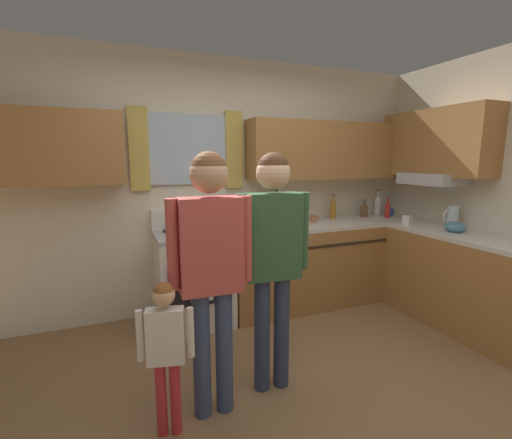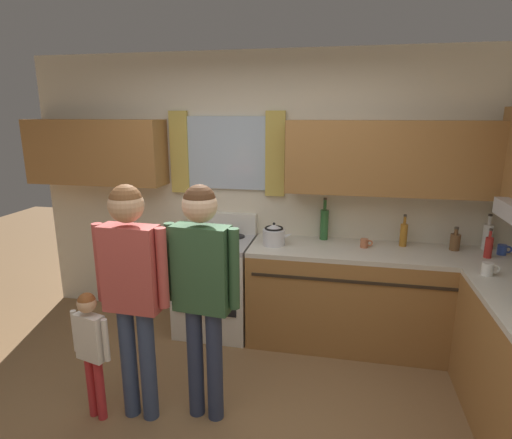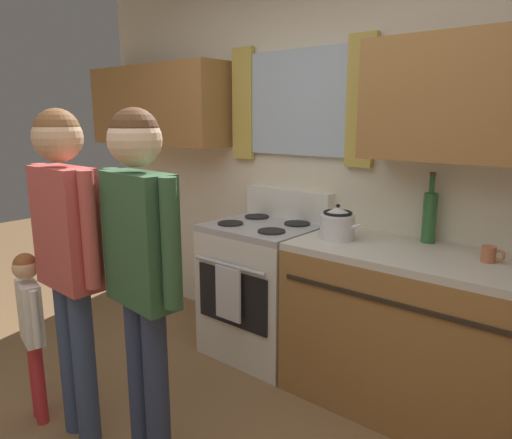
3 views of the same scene
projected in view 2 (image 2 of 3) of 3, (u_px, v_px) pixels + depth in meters
back_wall_unit at (264, 179)px, 3.95m from camera, size 4.60×0.42×2.60m
kitchen_counter_run at (427, 323)px, 3.28m from camera, size 2.32×2.03×0.90m
stove_oven at (216, 283)px, 4.01m from camera, size 0.69×0.67×1.10m
bottle_oil_amber at (404, 234)px, 3.70m from camera, size 0.06×0.06×0.29m
bottle_milk_white at (488, 236)px, 3.61m from camera, size 0.08×0.08×0.31m
bottle_wine_green at (324, 224)px, 3.89m from camera, size 0.08×0.08×0.39m
bottle_sauce_red at (489, 247)px, 3.40m from camera, size 0.06×0.06×0.25m
bottle_squat_brown at (455, 241)px, 3.60m from camera, size 0.08×0.08×0.21m
mug_ceramic_white at (488, 269)px, 3.04m from camera, size 0.13×0.08×0.09m
mug_cobalt_blue at (503, 250)px, 3.49m from camera, size 0.11×0.07×0.08m
cup_terracotta at (365, 243)px, 3.67m from camera, size 0.11×0.07×0.08m
stovetop_kettle at (274, 235)px, 3.74m from camera, size 0.27×0.20×0.21m
adult_holding_child at (132, 278)px, 2.68m from camera, size 0.51×0.22×1.63m
adult_in_plaid at (202, 278)px, 2.68m from camera, size 0.50×0.22×1.63m
small_child at (91, 341)px, 2.77m from camera, size 0.31×0.14×0.93m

